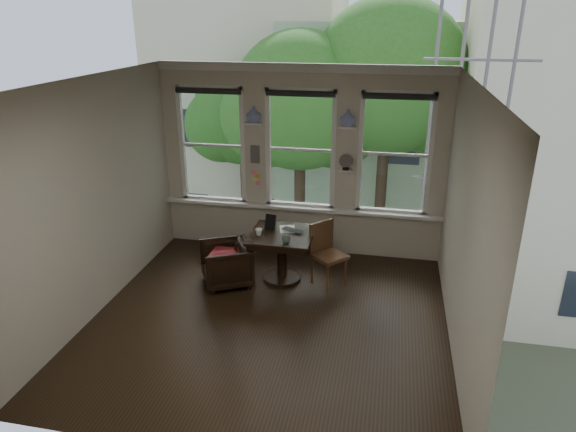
% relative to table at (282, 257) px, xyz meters
% --- Properties ---
extents(ground, '(4.50, 4.50, 0.00)m').
position_rel_table_xyz_m(ground, '(0.06, -1.09, -0.38)').
color(ground, black).
rests_on(ground, ground).
extents(ceiling, '(4.50, 4.50, 0.00)m').
position_rel_table_xyz_m(ceiling, '(0.06, -1.09, 2.62)').
color(ceiling, silver).
rests_on(ceiling, ground).
extents(wall_back, '(4.50, 0.00, 4.50)m').
position_rel_table_xyz_m(wall_back, '(0.06, 1.16, 1.12)').
color(wall_back, beige).
rests_on(wall_back, ground).
extents(wall_front, '(4.50, 0.00, 4.50)m').
position_rel_table_xyz_m(wall_front, '(0.06, -3.34, 1.12)').
color(wall_front, beige).
rests_on(wall_front, ground).
extents(wall_left, '(0.00, 4.50, 4.50)m').
position_rel_table_xyz_m(wall_left, '(-2.19, -1.09, 1.12)').
color(wall_left, beige).
rests_on(wall_left, ground).
extents(wall_right, '(0.00, 4.50, 4.50)m').
position_rel_table_xyz_m(wall_right, '(2.31, -1.09, 1.12)').
color(wall_right, beige).
rests_on(wall_right, ground).
extents(window_left, '(1.10, 0.12, 1.90)m').
position_rel_table_xyz_m(window_left, '(-1.39, 1.16, 1.32)').
color(window_left, white).
rests_on(window_left, ground).
extents(window_center, '(1.10, 0.12, 1.90)m').
position_rel_table_xyz_m(window_center, '(0.06, 1.16, 1.32)').
color(window_center, white).
rests_on(window_center, ground).
extents(window_right, '(1.10, 0.12, 1.90)m').
position_rel_table_xyz_m(window_right, '(1.51, 1.16, 1.32)').
color(window_right, white).
rests_on(window_right, ground).
extents(shelf_left, '(0.26, 0.16, 0.03)m').
position_rel_table_xyz_m(shelf_left, '(-0.67, 1.06, 1.73)').
color(shelf_left, white).
rests_on(shelf_left, ground).
extents(shelf_right, '(0.26, 0.16, 0.03)m').
position_rel_table_xyz_m(shelf_right, '(0.78, 1.06, 1.73)').
color(shelf_right, white).
rests_on(shelf_right, ground).
extents(intercom, '(0.14, 0.06, 0.28)m').
position_rel_table_xyz_m(intercom, '(-0.67, 1.09, 1.23)').
color(intercom, '#59544F').
rests_on(intercom, ground).
extents(sticky_notes, '(0.16, 0.01, 0.24)m').
position_rel_table_xyz_m(sticky_notes, '(-0.67, 1.09, 0.88)').
color(sticky_notes, pink).
rests_on(sticky_notes, ground).
extents(desk_fan, '(0.20, 0.20, 0.24)m').
position_rel_table_xyz_m(desk_fan, '(0.78, 1.04, 1.16)').
color(desk_fan, '#59544F').
rests_on(desk_fan, ground).
extents(vase_left, '(0.24, 0.24, 0.25)m').
position_rel_table_xyz_m(vase_left, '(-0.67, 1.06, 1.86)').
color(vase_left, white).
rests_on(vase_left, shelf_left).
extents(vase_right, '(0.24, 0.24, 0.25)m').
position_rel_table_xyz_m(vase_right, '(0.78, 1.06, 1.86)').
color(vase_right, white).
rests_on(vase_right, shelf_right).
extents(table, '(0.90, 0.90, 0.75)m').
position_rel_table_xyz_m(table, '(0.00, 0.00, 0.00)').
color(table, black).
rests_on(table, ground).
extents(armchair_left, '(0.92, 0.92, 0.63)m').
position_rel_table_xyz_m(armchair_left, '(-0.77, -0.27, -0.06)').
color(armchair_left, black).
rests_on(armchair_left, ground).
extents(cushion_red, '(0.45, 0.45, 0.06)m').
position_rel_table_xyz_m(cushion_red, '(-0.77, -0.27, 0.08)').
color(cushion_red, maroon).
rests_on(cushion_red, armchair_left).
extents(side_chair_right, '(0.59, 0.59, 0.92)m').
position_rel_table_xyz_m(side_chair_right, '(0.69, 0.01, 0.09)').
color(side_chair_right, '#4F2B1C').
rests_on(side_chair_right, ground).
extents(laptop, '(0.38, 0.32, 0.03)m').
position_rel_table_xyz_m(laptop, '(0.11, 0.05, 0.39)').
color(laptop, black).
rests_on(laptop, table).
extents(mug, '(0.13, 0.13, 0.09)m').
position_rel_table_xyz_m(mug, '(-0.31, -0.13, 0.42)').
color(mug, white).
rests_on(mug, table).
extents(drinking_glass, '(0.14, 0.14, 0.09)m').
position_rel_table_xyz_m(drinking_glass, '(0.13, -0.32, 0.42)').
color(drinking_glass, white).
rests_on(drinking_glass, table).
extents(tablet, '(0.17, 0.10, 0.22)m').
position_rel_table_xyz_m(tablet, '(-0.20, 0.13, 0.48)').
color(tablet, black).
rests_on(tablet, table).
extents(papers, '(0.28, 0.34, 0.00)m').
position_rel_table_xyz_m(papers, '(0.05, 0.16, 0.38)').
color(papers, silver).
rests_on(papers, table).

